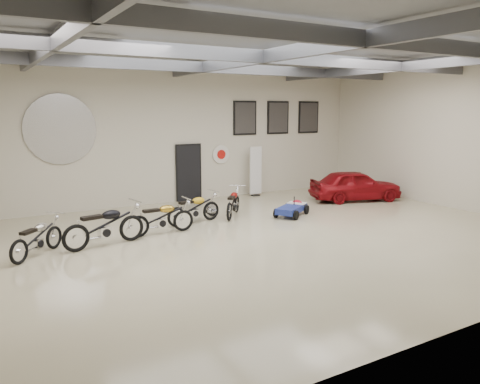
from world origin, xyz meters
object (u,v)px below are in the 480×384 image
motorcycle_silver (37,237)px  motorcycle_black (104,225)px  go_kart (293,206)px  motorcycle_gold (161,217)px  vintage_car (355,185)px  motorcycle_red (233,202)px  banner_stand (256,172)px  motorcycle_yellow (194,208)px

motorcycle_silver → motorcycle_black: bearing=-44.7°
go_kart → motorcycle_gold: bearing=149.4°
vintage_car → motorcycle_red: bearing=107.7°
go_kart → vintage_car: vintage_car is taller
banner_stand → motorcycle_yellow: bearing=-144.2°
motorcycle_silver → motorcycle_gold: (3.26, 0.38, 0.03)m
banner_stand → vintage_car: 3.92m
motorcycle_gold → banner_stand: bearing=33.1°
vintage_car → motorcycle_black: bearing=115.1°
motorcycle_gold → vintage_car: (8.18, 0.94, 0.09)m
motorcycle_gold → motorcycle_yellow: 1.49m
motorcycle_black → motorcycle_gold: motorcycle_black is taller
banner_stand → motorcycle_red: size_ratio=1.08×
motorcycle_gold → motorcycle_red: size_ratio=1.06×
motorcycle_red → motorcycle_yellow: bearing=138.9°
banner_stand → motorcycle_gold: (-5.41, -3.68, -0.48)m
motorcycle_yellow → motorcycle_red: 1.52m
motorcycle_yellow → vintage_car: (6.86, 0.23, 0.11)m
motorcycle_black → vintage_car: bearing=-3.1°
motorcycle_black → go_kart: size_ratio=1.25×
motorcycle_black → motorcycle_gold: bearing=1.9°
motorcycle_gold → go_kart: (4.63, 0.10, -0.18)m
motorcycle_black → motorcycle_yellow: (2.98, 1.07, -0.08)m
motorcycle_yellow → go_kart: bearing=-20.5°
banner_stand → go_kart: size_ratio=1.13×
motorcycle_silver → motorcycle_red: (6.08, 1.31, 0.00)m
vintage_car → motorcycle_silver: bearing=114.2°
banner_stand → motorcycle_black: banner_stand is taller
motorcycle_gold → vintage_car: size_ratio=0.55×
motorcycle_yellow → motorcycle_gold: bearing=-162.1°
motorcycle_black → vintage_car: (9.84, 1.31, 0.03)m
motorcycle_red → vintage_car: size_ratio=0.52×
go_kart → motorcycle_black: bearing=152.5°
motorcycle_gold → go_kart: size_ratio=1.11×
banner_stand → motorcycle_yellow: (-4.09, -2.98, -0.49)m
motorcycle_red → vintage_car: vintage_car is taller
motorcycle_silver → motorcycle_yellow: (4.57, 1.09, 0.02)m
motorcycle_red → vintage_car: bearing=-49.4°
motorcycle_gold → motorcycle_yellow: bearing=26.9°
banner_stand → vintage_car: (2.77, -2.75, -0.39)m
motorcycle_black → motorcycle_yellow: size_ratio=1.16×
motorcycle_black → banner_stand: bearing=19.1°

